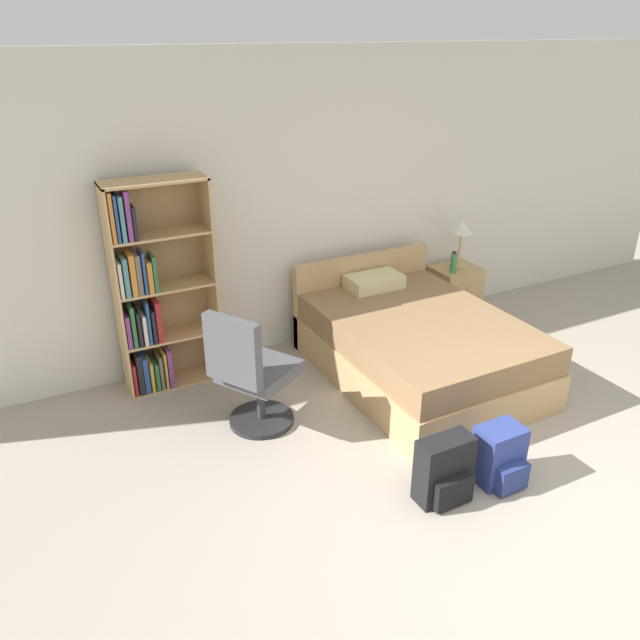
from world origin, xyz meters
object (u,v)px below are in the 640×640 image
(office_chair, at_px, (251,375))
(table_lamp, at_px, (461,231))
(nightstand, at_px, (454,292))
(backpack_blue, at_px, (500,456))
(backpack_black, at_px, (445,471))
(bookshelf, at_px, (152,296))
(water_bottle, at_px, (454,263))
(bed, at_px, (415,344))

(office_chair, xyz_separation_m, table_lamp, (2.61, 0.93, 0.44))
(office_chair, height_order, nightstand, office_chair)
(backpack_blue, height_order, backpack_black, backpack_black)
(bookshelf, relative_size, table_lamp, 3.48)
(office_chair, distance_m, backpack_black, 1.50)
(office_chair, bearing_deg, table_lamp, 19.73)
(bookshelf, bearing_deg, table_lamp, -0.21)
(water_bottle, bearing_deg, backpack_blue, -120.72)
(bed, height_order, office_chair, office_chair)
(office_chair, height_order, backpack_black, office_chair)
(bed, distance_m, water_bottle, 1.22)
(nightstand, bearing_deg, table_lamp, 23.49)
(office_chair, bearing_deg, bed, 4.50)
(water_bottle, bearing_deg, bed, -142.93)
(backpack_black, bearing_deg, table_lamp, 50.16)
(bookshelf, distance_m, water_bottle, 2.90)
(backpack_blue, distance_m, backpack_black, 0.42)
(nightstand, height_order, water_bottle, water_bottle)
(bookshelf, height_order, backpack_black, bookshelf)
(backpack_blue, bearing_deg, office_chair, 132.80)
(bookshelf, bearing_deg, backpack_blue, -53.86)
(bookshelf, xyz_separation_m, water_bottle, (2.89, -0.12, -0.17))
(office_chair, xyz_separation_m, nightstand, (2.58, 0.92, -0.19))
(water_bottle, height_order, backpack_blue, water_bottle)
(bed, relative_size, nightstand, 3.73)
(water_bottle, bearing_deg, bookshelf, 177.60)
(bookshelf, bearing_deg, bed, -22.88)
(bed, relative_size, table_lamp, 3.99)
(bookshelf, relative_size, backpack_blue, 4.27)
(bookshelf, xyz_separation_m, backpack_black, (1.21, -2.21, -0.59))
(bed, relative_size, backpack_black, 4.48)
(office_chair, bearing_deg, bookshelf, 114.87)
(bed, xyz_separation_m, table_lamp, (1.09, 0.82, 0.61))
(water_bottle, xyz_separation_m, backpack_blue, (-1.26, -2.12, -0.44))
(water_bottle, relative_size, backpack_black, 0.50)
(bed, relative_size, backpack_blue, 4.89)
(bed, distance_m, office_chair, 1.53)
(water_bottle, distance_m, backpack_blue, 2.50)
(bookshelf, distance_m, nightstand, 3.06)
(nightstand, distance_m, table_lamp, 0.64)
(nightstand, distance_m, backpack_black, 2.83)
(table_lamp, distance_m, backpack_blue, 2.73)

